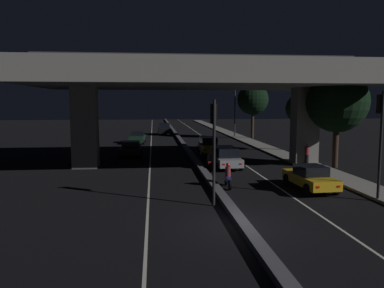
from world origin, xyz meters
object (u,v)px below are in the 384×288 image
(car_taxi_yellow_third, at_px, (208,145))
(car_black_third_oncoming, at_px, (164,129))
(pedestrian_on_sidewalk, at_px, (307,154))
(car_silver_second, at_px, (225,157))
(car_black_lead_oncoming, at_px, (131,149))
(traffic_light_left_of_median, at_px, (214,134))
(car_taxi_yellow_lead, at_px, (310,177))
(car_dark_green_second_oncoming, at_px, (137,137))
(motorcycle_white_filtering_far, at_px, (202,152))
(traffic_light_right_of_median, at_px, (380,127))
(motorcycle_red_filtering_mid, at_px, (209,161))
(motorcycle_blue_filtering_near, at_px, (228,177))
(street_lamp, at_px, (232,106))

(car_taxi_yellow_third, relative_size, car_black_third_oncoming, 0.95)
(car_black_third_oncoming, distance_m, pedestrian_on_sidewalk, 33.00)
(car_silver_second, height_order, car_black_lead_oncoming, car_silver_second)
(car_taxi_yellow_third, height_order, car_black_third_oncoming, car_black_third_oncoming)
(traffic_light_left_of_median, distance_m, car_taxi_yellow_lead, 7.20)
(car_taxi_yellow_third, height_order, pedestrian_on_sidewalk, pedestrian_on_sidewalk)
(car_taxi_yellow_third, distance_m, car_dark_green_second_oncoming, 13.05)
(car_black_lead_oncoming, relative_size, motorcycle_white_filtering_far, 2.45)
(traffic_light_left_of_median, xyz_separation_m, pedestrian_on_sidewalk, (9.11, 10.36, -2.53))
(motorcycle_white_filtering_far, xyz_separation_m, pedestrian_on_sidewalk, (7.65, -5.32, 0.38))
(traffic_light_right_of_median, relative_size, car_silver_second, 1.17)
(car_black_lead_oncoming, distance_m, motorcycle_red_filtering_mid, 10.07)
(traffic_light_left_of_median, bearing_deg, motorcycle_blue_filtering_near, 68.49)
(street_lamp, height_order, car_taxi_yellow_third, street_lamp)
(motorcycle_blue_filtering_near, bearing_deg, car_dark_green_second_oncoming, 14.46)
(motorcycle_white_filtering_far, relative_size, pedestrian_on_sidewalk, 1.11)
(car_taxi_yellow_third, xyz_separation_m, motorcycle_blue_filtering_near, (-1.01, -14.75, -0.23))
(car_black_third_oncoming, bearing_deg, car_dark_green_second_oncoming, -15.65)
(car_black_third_oncoming, relative_size, motorcycle_blue_filtering_near, 2.24)
(motorcycle_red_filtering_mid, bearing_deg, pedestrian_on_sidewalk, -84.66)
(car_dark_green_second_oncoming, distance_m, motorcycle_blue_filtering_near, 26.30)
(street_lamp, distance_m, car_black_lead_oncoming, 23.21)
(motorcycle_red_filtering_mid, bearing_deg, car_silver_second, -58.76)
(traffic_light_left_of_median, distance_m, car_black_lead_oncoming, 18.74)
(car_taxi_yellow_third, distance_m, motorcycle_blue_filtering_near, 14.78)
(motorcycle_white_filtering_far, distance_m, pedestrian_on_sidewalk, 9.32)
(car_silver_second, distance_m, motorcycle_red_filtering_mid, 1.57)
(car_dark_green_second_oncoming, bearing_deg, car_black_third_oncoming, 165.90)
(car_silver_second, distance_m, motorcycle_blue_filtering_near, 7.08)
(motorcycle_blue_filtering_near, height_order, motorcycle_white_filtering_far, motorcycle_blue_filtering_near)
(car_silver_second, bearing_deg, car_black_lead_oncoming, 45.85)
(traffic_light_right_of_median, distance_m, car_dark_green_second_oncoming, 32.32)
(pedestrian_on_sidewalk, bearing_deg, traffic_light_right_of_median, -93.45)
(motorcycle_blue_filtering_near, distance_m, motorcycle_white_filtering_far, 11.93)
(traffic_light_right_of_median, distance_m, pedestrian_on_sidewalk, 10.76)
(car_taxi_yellow_third, height_order, motorcycle_red_filtering_mid, car_taxi_yellow_third)
(car_black_lead_oncoming, distance_m, motorcycle_blue_filtering_near, 15.51)
(street_lamp, bearing_deg, motorcycle_blue_filtering_near, -102.43)
(car_taxi_yellow_third, height_order, car_dark_green_second_oncoming, car_taxi_yellow_third)
(street_lamp, distance_m, motorcycle_blue_filtering_near, 33.47)
(car_dark_green_second_oncoming, height_order, motorcycle_blue_filtering_near, motorcycle_blue_filtering_near)
(street_lamp, relative_size, car_dark_green_second_oncoming, 1.71)
(pedestrian_on_sidewalk, bearing_deg, car_black_third_oncoming, 108.15)
(car_black_lead_oncoming, bearing_deg, car_silver_second, 46.79)
(street_lamp, xyz_separation_m, car_black_lead_oncoming, (-13.65, -18.37, -3.87))
(car_silver_second, xyz_separation_m, car_black_third_oncoming, (-3.83, 30.98, 0.06))
(car_taxi_yellow_third, relative_size, car_dark_green_second_oncoming, 0.89)
(car_dark_green_second_oncoming, distance_m, pedestrian_on_sidewalk, 23.52)
(car_silver_second, bearing_deg, car_black_third_oncoming, 5.65)
(car_taxi_yellow_third, relative_size, motorcycle_blue_filtering_near, 2.14)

